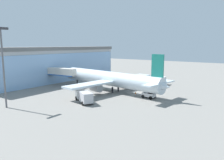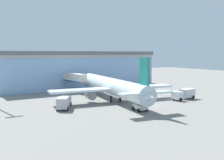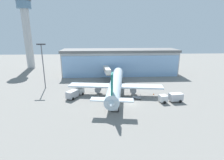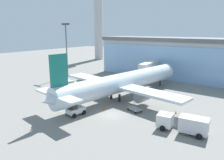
{
  "view_description": "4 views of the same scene",
  "coord_description": "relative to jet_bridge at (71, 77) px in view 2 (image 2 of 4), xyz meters",
  "views": [
    {
      "loc": [
        -53.83,
        -28.01,
        13.27
      ],
      "look_at": [
        -1.74,
        9.99,
        2.85
      ],
      "focal_mm": 35.0,
      "sensor_mm": 36.0,
      "label": 1
    },
    {
      "loc": [
        -37.46,
        -46.65,
        11.89
      ],
      "look_at": [
        -2.85,
        11.05,
        4.98
      ],
      "focal_mm": 42.0,
      "sensor_mm": 36.0,
      "label": 2
    },
    {
      "loc": [
        -7.96,
        -48.47,
        21.09
      ],
      "look_at": [
        -5.31,
        8.78,
        5.09
      ],
      "focal_mm": 28.0,
      "sensor_mm": 36.0,
      "label": 3
    },
    {
      "loc": [
        22.44,
        -29.22,
        14.94
      ],
      "look_at": [
        -6.62,
        8.84,
        3.85
      ],
      "focal_mm": 35.0,
      "sensor_mm": 36.0,
      "label": 4
    }
  ],
  "objects": [
    {
      "name": "terminal_building",
      "position": [
        6.94,
        9.68,
        1.81
      ],
      "size": [
        57.11,
        13.9,
        12.52
      ],
      "rotation": [
        0.0,
        0.0,
        0.01
      ],
      "color": "#B0B0B0",
      "rests_on": "ground"
    },
    {
      "name": "pushback_tug",
      "position": [
        1.86,
        -32.72,
        -3.47
      ],
      "size": [
        2.43,
        3.36,
        2.3
      ],
      "rotation": [
        0.0,
        0.0,
        1.48
      ],
      "color": "silver",
      "rests_on": "ground"
    },
    {
      "name": "safety_cone_wingtip",
      "position": [
        15.99,
        -21.24,
        -4.17
      ],
      "size": [
        0.36,
        0.36,
        0.55
      ],
      "primitive_type": "cone",
      "color": "orange",
      "rests_on": "ground"
    },
    {
      "name": "baggage_cart",
      "position": [
        9.38,
        -24.73,
        -3.95
      ],
      "size": [
        3.18,
        2.46,
        1.5
      ],
      "rotation": [
        0.0,
        0.0,
        2.79
      ],
      "color": "gray",
      "rests_on": "ground"
    },
    {
      "name": "safety_cone_nose",
      "position": [
        4.25,
        -27.37,
        -4.17
      ],
      "size": [
        0.36,
        0.36,
        0.55
      ],
      "primitive_type": "cone",
      "color": "orange",
      "rests_on": "ground"
    },
    {
      "name": "ground",
      "position": [
        6.94,
        -28.7,
        -4.45
      ],
      "size": [
        240.0,
        240.0,
        0.0
      ],
      "primitive_type": "plane",
      "color": "gray"
    },
    {
      "name": "fuel_truck",
      "position": [
        19.71,
        -27.76,
        -2.98
      ],
      "size": [
        7.52,
        3.26,
        2.65
      ],
      "rotation": [
        0.0,
        0.0,
        3.27
      ],
      "color": "silver",
      "rests_on": "ground"
    },
    {
      "name": "jet_bridge",
      "position": [
        0.0,
        0.0,
        0.0
      ],
      "size": [
        3.82,
        14.72,
        5.82
      ],
      "rotation": [
        0.0,
        0.0,
        1.68
      ],
      "color": "beige",
      "rests_on": "ground"
    },
    {
      "name": "catering_truck",
      "position": [
        -10.81,
        -22.35,
        -2.98
      ],
      "size": [
        5.49,
        7.44,
        2.65
      ],
      "rotation": [
        0.0,
        0.0,
        1.06
      ],
      "color": "silver",
      "rests_on": "ground"
    },
    {
      "name": "airplane",
      "position": [
        2.94,
        -19.56,
        -0.86
      ],
      "size": [
        31.89,
        39.25,
        11.09
      ],
      "rotation": [
        0.0,
        0.0,
        1.44
      ],
      "color": "silver",
      "rests_on": "ground"
    }
  ]
}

